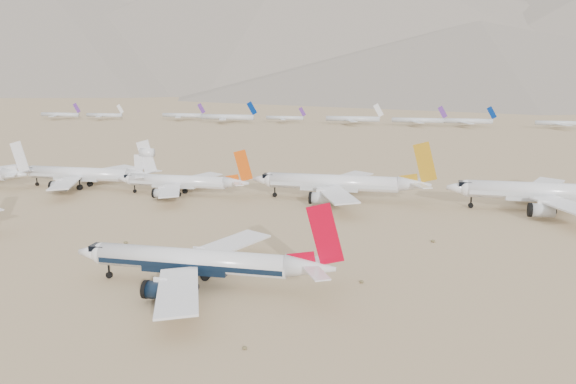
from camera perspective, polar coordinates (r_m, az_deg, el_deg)
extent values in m
plane|color=#9B7D5A|center=(109.36, -5.58, -8.46)|extent=(7000.00, 7000.00, 0.00)
cylinder|color=white|center=(104.03, -9.79, -6.83)|extent=(35.60, 4.21, 4.21)
cube|color=black|center=(104.20, -9.78, -7.11)|extent=(34.89, 4.27, 0.95)
sphere|color=white|center=(111.81, -18.31, -5.94)|extent=(4.21, 4.21, 4.21)
cube|color=black|center=(111.79, -18.63, -5.35)|extent=(2.95, 2.74, 1.05)
cone|color=white|center=(97.99, 2.31, -7.66)|extent=(8.90, 4.21, 4.21)
cube|color=white|center=(92.49, -11.13, -9.80)|extent=(13.75, 21.67, 0.66)
cube|color=white|center=(93.74, 2.91, -8.24)|extent=(5.65, 7.39, 0.25)
cylinder|color=black|center=(98.21, -12.77, -9.75)|extent=(4.94, 3.03, 3.03)
cube|color=white|center=(114.43, -6.13, -5.37)|extent=(13.75, 21.67, 0.66)
cube|color=white|center=(101.37, 3.70, -6.68)|extent=(5.65, 7.39, 0.25)
cylinder|color=black|center=(113.25, -9.00, -6.64)|extent=(4.94, 3.03, 3.03)
cube|color=#BA001A|center=(95.72, 3.80, -4.29)|extent=(6.75, 0.34, 11.12)
cylinder|color=black|center=(112.61, -17.71, -8.03)|extent=(1.26, 0.53, 1.26)
cylinder|color=black|center=(102.28, -9.56, -9.51)|extent=(1.77, 1.05, 1.77)
cylinder|color=black|center=(107.39, -8.38, -8.42)|extent=(1.77, 1.05, 1.77)
cylinder|color=white|center=(172.31, 24.62, 0.05)|extent=(41.40, 5.02, 5.02)
cube|color=silver|center=(172.43, 24.60, -0.15)|extent=(40.57, 5.09, 1.13)
sphere|color=white|center=(169.11, 17.76, 0.37)|extent=(5.02, 5.02, 5.02)
cube|color=black|center=(168.78, 17.53, 0.84)|extent=(3.51, 3.26, 1.25)
cube|color=white|center=(159.33, 26.76, -1.36)|extent=(15.99, 25.20, 0.78)
cylinder|color=silver|center=(162.67, 24.45, -1.72)|extent=(5.75, 3.61, 3.61)
cube|color=white|center=(187.15, 24.66, 0.64)|extent=(15.99, 25.20, 0.78)
cylinder|color=silver|center=(182.28, 23.18, -0.24)|extent=(5.75, 3.61, 3.61)
cylinder|color=black|center=(170.26, 18.07, -1.31)|extent=(1.51, 0.63, 1.51)
cylinder|color=black|center=(170.29, 25.28, -1.76)|extent=(2.11, 1.25, 2.11)
cylinder|color=black|center=(176.97, 24.80, -1.24)|extent=(2.11, 1.25, 2.11)
cylinder|color=white|center=(171.89, 4.61, 0.99)|extent=(39.23, 4.77, 4.77)
cube|color=silver|center=(172.01, 4.61, 0.79)|extent=(38.45, 4.84, 1.07)
sphere|color=white|center=(175.61, -1.74, 1.25)|extent=(4.77, 4.77, 4.77)
cube|color=black|center=(175.55, -1.97, 1.68)|extent=(3.34, 3.10, 1.19)
cone|color=white|center=(170.27, 12.72, 0.75)|extent=(9.81, 4.77, 4.77)
cube|color=white|center=(158.24, 4.99, -0.28)|extent=(15.15, 23.88, 0.74)
cube|color=white|center=(165.73, 13.38, 0.62)|extent=(6.23, 8.14, 0.29)
cylinder|color=silver|center=(163.41, 3.36, -0.64)|extent=(5.45, 3.43, 3.43)
cube|color=white|center=(185.17, 6.14, 1.48)|extent=(15.15, 23.88, 0.74)
cube|color=white|center=(174.63, 13.36, 1.19)|extent=(6.23, 8.14, 0.29)
cylinder|color=silver|center=(182.20, 4.34, 0.66)|extent=(5.45, 3.43, 3.43)
cube|color=#BD8718|center=(169.16, 13.75, 2.96)|extent=(7.44, 0.38, 12.25)
cylinder|color=black|center=(176.27, -1.35, -0.29)|extent=(1.43, 0.60, 1.43)
cylinder|color=black|center=(169.35, 4.98, -0.73)|extent=(2.00, 1.19, 2.00)
cylinder|color=black|center=(175.82, 5.27, -0.27)|extent=(2.00, 1.19, 2.00)
cylinder|color=white|center=(181.97, -11.17, 1.09)|extent=(31.98, 3.91, 3.91)
cube|color=silver|center=(182.06, -11.17, 0.94)|extent=(31.34, 3.97, 0.88)
sphere|color=white|center=(188.91, -15.62, 1.27)|extent=(3.91, 3.91, 3.91)
cube|color=black|center=(189.00, -15.80, 1.59)|extent=(2.74, 2.54, 0.98)
cone|color=white|center=(174.97, -5.24, 0.94)|extent=(8.00, 3.91, 3.91)
cube|color=white|center=(171.01, -11.91, 0.14)|extent=(12.35, 19.46, 0.60)
cube|color=white|center=(170.96, -5.12, 0.85)|extent=(5.08, 6.64, 0.23)
cylinder|color=silver|center=(176.11, -12.70, -0.15)|extent=(4.44, 2.81, 2.81)
cube|color=white|center=(191.37, -9.14, 1.48)|extent=(12.35, 19.46, 0.60)
cube|color=white|center=(177.88, -4.40, 1.29)|extent=(5.08, 6.64, 0.23)
cylinder|color=silver|center=(190.25, -10.68, 0.83)|extent=(4.44, 2.81, 2.81)
cube|color=#DA4E0C|center=(173.34, -4.57, 2.71)|extent=(6.06, 0.31, 9.99)
cylinder|color=black|center=(189.19, -15.30, 0.10)|extent=(1.17, 0.49, 1.17)
cylinder|color=black|center=(179.70, -11.09, -0.24)|extent=(1.64, 0.98, 1.64)
cylinder|color=black|center=(184.61, -10.41, 0.11)|extent=(1.64, 0.98, 1.64)
cylinder|color=white|center=(201.95, -20.37, 1.76)|extent=(36.01, 4.31, 4.31)
cube|color=silver|center=(202.04, -20.36, 1.61)|extent=(35.29, 4.38, 0.97)
sphere|color=white|center=(212.22, -24.46, 1.89)|extent=(4.31, 4.31, 4.31)
cube|color=black|center=(212.43, -24.63, 2.21)|extent=(3.02, 2.80, 1.08)
cone|color=white|center=(190.79, -14.75, 1.66)|extent=(9.00, 4.31, 4.31)
cube|color=white|center=(190.20, -21.70, 0.84)|extent=(13.91, 21.91, 0.67)
cube|color=white|center=(186.28, -14.85, 1.58)|extent=(5.72, 7.47, 0.26)
cylinder|color=silver|center=(196.29, -22.20, 0.54)|extent=(5.00, 3.10, 3.10)
cube|color=white|center=(211.22, -17.88, 2.14)|extent=(13.91, 21.91, 0.67)
cube|color=white|center=(193.56, -13.74, 2.02)|extent=(5.72, 7.47, 0.26)
cylinder|color=silver|center=(210.83, -19.48, 1.48)|extent=(5.00, 3.10, 3.10)
cube|color=white|center=(188.69, -14.17, 3.49)|extent=(6.82, 0.34, 11.24)
cylinder|color=white|center=(188.39, -14.12, 3.91)|extent=(4.50, 2.79, 2.79)
cylinder|color=black|center=(212.29, -24.13, 0.74)|extent=(1.29, 0.54, 1.29)
cylinder|color=black|center=(199.36, -20.39, 0.45)|extent=(1.81, 1.08, 1.81)
cylinder|color=black|center=(204.35, -19.48, 0.78)|extent=(1.81, 1.08, 1.81)
cone|color=white|center=(208.22, -25.97, 1.64)|extent=(8.56, 4.20, 4.20)
cube|color=white|center=(204.07, -26.30, 1.57)|extent=(5.43, 7.10, 0.25)
cube|color=white|center=(210.18, -24.96, 1.96)|extent=(5.43, 7.10, 0.25)
cube|color=white|center=(205.90, -25.60, 3.25)|extent=(6.49, 0.34, 10.69)
cylinder|color=silver|center=(517.12, -22.15, 7.30)|extent=(34.59, 3.42, 3.42)
cube|color=#5B2C8D|center=(507.73, -20.67, 7.99)|extent=(6.89, 0.34, 8.68)
cube|color=silver|center=(509.82, -22.71, 7.14)|extent=(9.11, 15.92, 0.34)
cube|color=silver|center=(524.53, -21.59, 7.34)|extent=(9.11, 15.92, 0.34)
cylinder|color=silver|center=(499.67, -18.17, 7.43)|extent=(31.90, 3.15, 3.15)
cube|color=white|center=(491.87, -16.68, 8.08)|extent=(6.35, 0.32, 8.00)
cube|color=silver|center=(492.63, -18.65, 7.29)|extent=(8.40, 14.68, 0.32)
cube|color=silver|center=(506.81, -17.69, 7.46)|extent=(8.40, 14.68, 0.32)
cylinder|color=silver|center=(478.75, -10.64, 7.67)|extent=(35.30, 3.49, 3.49)
cube|color=#5B2C8D|center=(472.10, -8.80, 8.39)|extent=(7.03, 0.35, 8.86)
cube|color=silver|center=(470.42, -11.08, 7.51)|extent=(9.30, 16.25, 0.35)
cube|color=silver|center=(487.18, -10.22, 7.69)|extent=(9.30, 16.25, 0.35)
cylinder|color=silver|center=(448.72, -6.19, 7.58)|extent=(43.09, 4.26, 4.26)
cube|color=navy|center=(442.17, -3.69, 8.49)|extent=(8.58, 0.43, 10.81)
cube|color=silver|center=(438.26, -6.66, 7.38)|extent=(11.35, 19.83, 0.43)
cube|color=silver|center=(459.32, -5.74, 7.61)|extent=(11.35, 19.83, 0.43)
cylinder|color=silver|center=(446.88, -0.33, 7.54)|extent=(29.95, 2.96, 2.96)
cube|color=#5B2C8D|center=(443.60, 1.46, 8.16)|extent=(5.97, 0.30, 7.51)
cube|color=silver|center=(439.38, -0.56, 7.41)|extent=(7.89, 13.79, 0.30)
cube|color=silver|center=(454.45, -0.11, 7.56)|extent=(7.89, 13.79, 0.30)
cylinder|color=silver|center=(432.72, 6.59, 7.39)|extent=(40.71, 4.02, 4.02)
cube|color=white|center=(430.66, 9.17, 8.21)|extent=(8.11, 0.40, 10.21)
cube|color=silver|center=(422.32, 6.43, 7.21)|extent=(10.73, 18.74, 0.40)
cube|color=silver|center=(443.21, 6.73, 7.42)|extent=(10.73, 18.74, 0.40)
cylinder|color=silver|center=(429.24, 13.02, 7.11)|extent=(37.48, 3.70, 3.70)
cube|color=#5B2C8D|center=(429.28, 15.43, 7.83)|extent=(7.46, 0.37, 9.40)
cube|color=silver|center=(419.62, 13.02, 6.93)|extent=(9.87, 17.25, 0.37)
cube|color=silver|center=(438.95, 13.01, 7.14)|extent=(9.87, 17.25, 0.37)
cylinder|color=silver|center=(431.75, 17.58, 6.89)|extent=(37.71, 3.73, 3.73)
cube|color=navy|center=(433.19, 19.99, 7.58)|extent=(7.51, 0.37, 9.46)
cube|color=silver|center=(422.10, 17.69, 6.71)|extent=(9.93, 17.36, 0.37)
cube|color=silver|center=(441.48, 17.47, 6.92)|extent=(9.93, 17.36, 0.37)
cylinder|color=silver|center=(440.22, 25.92, 6.31)|extent=(32.88, 3.25, 3.25)
cube|color=silver|center=(432.00, 26.16, 6.14)|extent=(8.66, 15.13, 0.32)
cube|color=silver|center=(448.52, 25.67, 6.35)|extent=(8.66, 15.13, 0.32)
cone|color=slate|center=(2259.99, -24.53, 15.25)|extent=(3024.00, 3024.00, 420.00)
cone|color=slate|center=(1857.99, -14.59, 15.01)|extent=(1800.00, 1800.00, 300.00)
cone|color=slate|center=(1828.59, 2.12, 18.10)|extent=(2444.00, 2444.00, 470.00)
cone|color=slate|center=(1588.28, 19.22, 14.24)|extent=(1824.00, 1824.00, 240.00)
cone|color=slate|center=(1403.60, -19.30, 11.66)|extent=(855.00, 855.00, 95.00)
cone|color=slate|center=(1203.47, 18.65, 12.84)|extent=(1260.00, 1260.00, 140.00)
ellipsoid|color=brown|center=(133.58, -16.17, -4.95)|extent=(0.98, 0.98, 0.54)
ellipsoid|color=brown|center=(82.11, -4.42, -15.50)|extent=(0.70, 0.70, 0.39)
ellipsoid|color=brown|center=(106.14, 7.48, -9.00)|extent=(0.84, 0.84, 0.46)
ellipsoid|color=brown|center=(133.73, 14.51, -4.84)|extent=(0.98, 0.98, 0.54)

